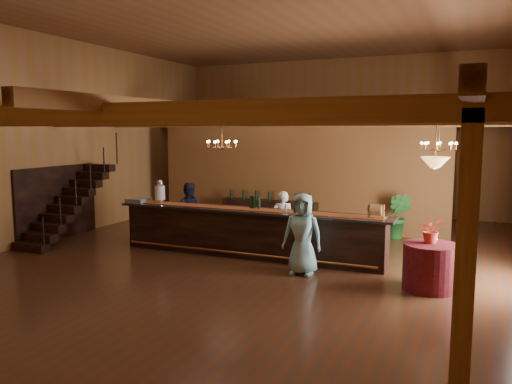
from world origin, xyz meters
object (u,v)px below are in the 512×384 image
at_px(backbar_shelf, 269,214).
at_px(guest, 302,234).
at_px(chandelier_left, 222,144).
at_px(bartender, 283,221).
at_px(pendant_lamp, 435,162).
at_px(tasting_bar, 249,232).
at_px(raffle_drum, 376,210).
at_px(chandelier_right, 439,145).
at_px(floor_plant, 398,216).
at_px(staff_second, 188,212).
at_px(round_table, 430,267).
at_px(beverage_dispenser, 160,192).

height_order(backbar_shelf, guest, guest).
bearing_deg(chandelier_left, guest, -32.02).
bearing_deg(backbar_shelf, bartender, -60.91).
bearing_deg(pendant_lamp, guest, -179.66).
distance_m(tasting_bar, raffle_drum, 3.06).
bearing_deg(bartender, raffle_drum, 143.85).
height_order(chandelier_left, chandelier_right, same).
bearing_deg(bartender, guest, 104.95).
bearing_deg(bartender, floor_plant, -150.66).
xyz_separation_m(chandelier_left, staff_second, (-1.07, 0.04, -1.84)).
distance_m(raffle_drum, bartender, 2.61).
height_order(backbar_shelf, round_table, round_table).
distance_m(tasting_bar, chandelier_left, 2.50).
distance_m(tasting_bar, beverage_dispenser, 2.67).
bearing_deg(floor_plant, pendant_lamp, -73.97).
relative_size(bartender, floor_plant, 1.18).
bearing_deg(staff_second, round_table, 144.88).
bearing_deg(tasting_bar, round_table, -12.83).
height_order(raffle_drum, staff_second, staff_second).
distance_m(round_table, guest, 2.56).
bearing_deg(guest, round_table, -1.76).
height_order(staff_second, guest, guest).
relative_size(beverage_dispenser, bartender, 0.40).
relative_size(tasting_bar, backbar_shelf, 2.26).
distance_m(raffle_drum, guest, 1.67).
xyz_separation_m(tasting_bar, backbar_shelf, (-0.89, 3.37, -0.15)).
bearing_deg(guest, raffle_drum, 31.84).
bearing_deg(raffle_drum, round_table, -36.31).
distance_m(round_table, pendant_lamp, 1.96).
height_order(pendant_lamp, staff_second, pendant_lamp).
height_order(beverage_dispenser, backbar_shelf, beverage_dispenser).
xyz_separation_m(round_table, pendant_lamp, (0.00, 0.00, 1.96)).
xyz_separation_m(tasting_bar, round_table, (4.16, -0.90, -0.13)).
distance_m(round_table, bartender, 4.00).
bearing_deg(round_table, bartender, 154.96).
height_order(beverage_dispenser, chandelier_right, chandelier_right).
relative_size(tasting_bar, chandelier_right, 8.45).
relative_size(bartender, staff_second, 0.95).
height_order(pendant_lamp, bartender, pendant_lamp).
bearing_deg(chandelier_left, raffle_drum, -11.62).
bearing_deg(chandelier_right, floor_plant, 126.77).
height_order(bartender, guest, guest).
distance_m(tasting_bar, floor_plant, 4.46).
height_order(tasting_bar, floor_plant, floor_plant).
bearing_deg(chandelier_right, raffle_drum, -118.47).
xyz_separation_m(backbar_shelf, floor_plant, (3.83, -0.01, 0.22)).
xyz_separation_m(round_table, floor_plant, (-1.22, 4.26, 0.20)).
height_order(backbar_shelf, floor_plant, floor_plant).
relative_size(tasting_bar, round_table, 6.68).
height_order(pendant_lamp, floor_plant, pendant_lamp).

